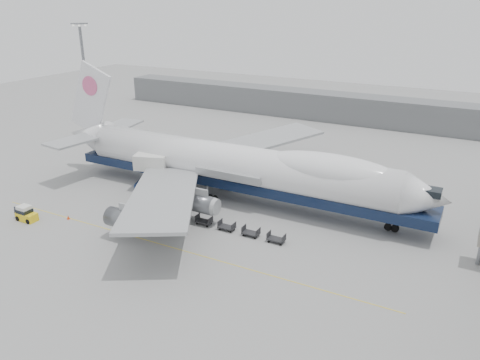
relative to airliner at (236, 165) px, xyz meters
The scene contains 16 objects.
ground 13.27m from the airliner, 93.08° to the right, with size 260.00×260.00×0.00m, color gray.
apron_line 18.87m from the airliner, 92.05° to the right, with size 60.00×0.15×0.01m, color gold.
hangar 59.01m from the airliner, 100.40° to the left, with size 110.00×8.00×7.00m, color slate.
floodlight_mast 45.14m from the airliner, 164.28° to the left, with size 2.40×2.40×25.43m.
airliner is the anchor object (origin of this frame).
catering_truck 14.63m from the airliner, 166.07° to the right, with size 6.24×5.08×6.25m.
baggage_tug 31.79m from the airliner, 137.31° to the right, with size 3.02×1.73×2.21m.
ground_worker 33.31m from the airliner, 139.25° to the right, with size 0.67×0.44×1.82m, color black.
traffic_cone 26.22m from the airliner, 134.67° to the right, with size 0.42×0.42×0.62m.
dolly_0 15.89m from the airliner, 136.19° to the right, with size 2.30×1.35×1.30m.
dolly_1 13.61m from the airliner, 124.36° to the right, with size 2.30×1.35×1.30m.
dolly_2 12.08m from the airliner, 108.00° to the right, with size 2.30×1.35×1.30m.
dolly_3 11.60m from the airliner, 88.07° to the right, with size 2.30×1.35×1.30m.
dolly_4 12.30m from the airliner, 68.57° to the right, with size 2.30×1.35×1.30m.
dolly_5 13.99m from the airliner, 53.09° to the right, with size 2.30×1.35×1.30m.
dolly_6 16.38m from the airliner, 42.02° to the right, with size 2.30×1.35×1.30m.
Camera 1 is at (33.52, -48.84, 30.05)m, focal length 35.00 mm.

